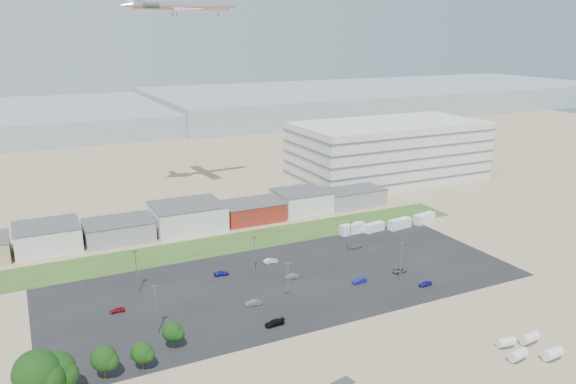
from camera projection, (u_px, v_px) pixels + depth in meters
ground at (307, 320)px, 123.60m from camera, size 700.00×700.00×0.00m
parking_lot at (287, 282)px, 143.00m from camera, size 120.00×50.00×0.01m
grass_strip at (226, 244)px, 168.52m from camera, size 160.00×16.00×0.02m
hills_backdrop at (153, 114)px, 411.50m from camera, size 700.00×200.00×9.00m
building_row at (154, 221)px, 176.64m from camera, size 170.00×20.00×8.00m
parking_garage at (388, 151)px, 240.49m from camera, size 80.00×40.00×25.00m
storage_tank_nw at (506, 342)px, 112.77m from camera, size 3.91×2.36×2.21m
storage_tank_ne at (529, 338)px, 114.16m from camera, size 4.27×2.36×2.48m
storage_tank_sw at (518, 355)px, 108.13m from camera, size 4.08×2.37×2.33m
storage_tank_se at (552, 353)px, 108.51m from camera, size 4.27×2.24×2.52m
box_trailer_a at (352, 229)px, 177.17m from camera, size 8.60×3.24×3.16m
box_trailer_b at (374, 227)px, 179.26m from camera, size 7.52×3.50×2.71m
box_trailer_c at (400, 224)px, 181.98m from camera, size 8.58×3.71×3.11m
box_trailer_d at (424, 218)px, 187.25m from camera, size 8.76×4.36×3.15m
tree_far_left at (37, 378)px, 92.43m from camera, size 8.30×8.30×12.45m
tree_left at (57, 374)px, 95.35m from camera, size 6.88×6.88×10.32m
tree_mid at (104, 361)px, 101.55m from camera, size 5.10×5.10×7.65m
tree_right at (142, 354)px, 104.50m from camera, size 4.39×4.39×6.58m
tree_near at (172, 334)px, 111.69m from camera, size 4.39×4.39×6.58m
lightpole_front_l at (156, 310)px, 116.51m from camera, size 1.29×0.54×10.95m
lightpole_front_m at (288, 285)px, 128.55m from camera, size 1.27×0.53×10.77m
lightpole_front_r at (401, 261)px, 142.93m from camera, size 1.18×0.49×9.99m
lightpole_back_l at (136, 272)px, 135.48m from camera, size 1.29×0.54×10.95m
lightpole_back_m at (254, 255)px, 147.05m from camera, size 1.18×0.49×10.07m
lightpole_back_r at (350, 238)px, 159.98m from camera, size 1.11×0.46×9.44m
airliner at (182, 7)px, 194.09m from camera, size 44.92×32.59×12.58m
parked_car_0 at (399, 271)px, 148.37m from camera, size 3.97×1.90×1.09m
parked_car_1 at (360, 281)px, 142.08m from camera, size 3.97×1.63×1.28m
parked_car_2 at (425, 284)px, 140.40m from camera, size 3.66×1.58×1.23m
parked_car_3 at (275, 323)px, 121.33m from camera, size 4.55×2.06×1.29m
parked_car_4 at (254, 302)px, 130.45m from camera, size 4.07×1.82×1.30m
parked_car_5 at (117, 310)px, 127.10m from camera, size 3.33×1.39×1.13m
parked_car_6 at (221, 273)px, 146.55m from camera, size 4.13×2.06×1.15m
parked_car_7 at (292, 276)px, 144.78m from camera, size 3.72×1.64×1.19m
parked_car_8 at (356, 246)px, 165.25m from camera, size 3.69×1.64×1.23m
parked_car_10 at (141, 353)px, 109.87m from camera, size 4.11×1.68×1.19m
parked_car_11 at (271, 261)px, 154.51m from camera, size 4.02×1.46×1.32m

